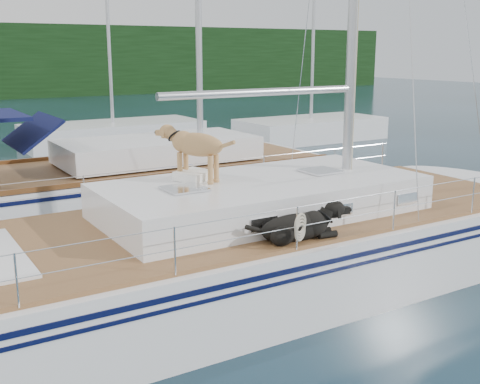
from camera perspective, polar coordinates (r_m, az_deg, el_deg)
ground at (r=9.88m, az=-1.89°, el=-9.65°), size 120.00×120.00×0.00m
main_sailboat at (r=9.67m, az=-1.45°, el=-5.86°), size 12.00×3.85×14.01m
neighbor_sailboat at (r=14.90m, az=-11.54°, el=0.51°), size 11.00×3.50×13.30m
bg_boat_center at (r=25.60m, az=-11.92°, el=5.36°), size 7.20×3.00×11.65m
bg_boat_east at (r=26.84m, az=6.72°, el=5.92°), size 6.40×3.00×11.65m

